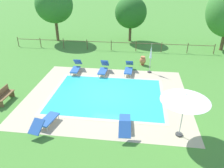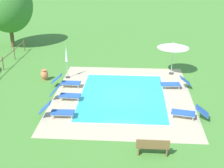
# 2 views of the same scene
# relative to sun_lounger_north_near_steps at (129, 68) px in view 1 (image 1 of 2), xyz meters

# --- Properties ---
(ground_plane) EXTENTS (160.00, 160.00, 0.00)m
(ground_plane) POSITION_rel_sun_lounger_north_near_steps_xyz_m (-1.22, -3.83, -0.38)
(ground_plane) COLOR #478433
(pool_deck_paving) EXTENTS (10.59, 8.74, 0.01)m
(pool_deck_paving) POSITION_rel_sun_lounger_north_near_steps_xyz_m (-1.22, -3.83, -0.37)
(pool_deck_paving) COLOR #BCAD8E
(pool_deck_paving) RESTS_ON ground
(swimming_pool_water) EXTENTS (7.17, 5.33, 0.01)m
(swimming_pool_water) POSITION_rel_sun_lounger_north_near_steps_xyz_m (-1.22, -3.83, -0.37)
(swimming_pool_water) COLOR #2DB7C6
(swimming_pool_water) RESTS_ON ground
(pool_coping_rim) EXTENTS (7.65, 5.81, 0.01)m
(pool_coping_rim) POSITION_rel_sun_lounger_north_near_steps_xyz_m (-1.22, -3.83, -0.37)
(pool_coping_rim) COLOR beige
(pool_coping_rim) RESTS_ON ground
(sun_lounger_north_near_steps) EXTENTS (0.66, 1.99, 0.88)m
(sun_lounger_north_near_steps) POSITION_rel_sun_lounger_north_near_steps_xyz_m (0.00, 0.00, 0.00)
(sun_lounger_north_near_steps) COLOR #2856A8
(sun_lounger_north_near_steps) RESTS_ON ground
(sun_lounger_north_mid) EXTENTS (0.73, 2.03, 0.85)m
(sun_lounger_north_mid) POSITION_rel_sun_lounger_north_near_steps_xyz_m (0.22, -7.28, -0.00)
(sun_lounger_north_mid) COLOR #2856A8
(sun_lounger_north_mid) RESTS_ON ground
(sun_lounger_north_far) EXTENTS (0.68, 1.91, 0.96)m
(sun_lounger_north_far) POSITION_rel_sun_lounger_north_near_steps_xyz_m (-2.03, -0.34, 0.01)
(sun_lounger_north_far) COLOR #2856A8
(sun_lounger_north_far) RESTS_ON ground
(sun_lounger_north_end) EXTENTS (0.99, 2.09, 0.82)m
(sun_lounger_north_end) POSITION_rel_sun_lounger_north_near_steps_xyz_m (-3.95, -7.58, -0.01)
(sun_lounger_north_end) COLOR #2856A8
(sun_lounger_north_end) RESTS_ON ground
(sun_lounger_south_near_corner) EXTENTS (0.67, 1.95, 0.92)m
(sun_lounger_south_near_corner) POSITION_rel_sun_lounger_north_near_steps_xyz_m (-4.30, -0.34, 0.01)
(sun_lounger_south_near_corner) COLOR #2856A8
(sun_lounger_south_near_corner) RESTS_ON ground
(patio_umbrella_open_foreground) EXTENTS (2.31, 2.31, 2.44)m
(patio_umbrella_open_foreground) POSITION_rel_sun_lounger_north_near_steps_xyz_m (2.98, -7.36, 1.83)
(patio_umbrella_open_foreground) COLOR #383838
(patio_umbrella_open_foreground) RESTS_ON ground
(patio_umbrella_closed_row_west) EXTENTS (0.32, 0.32, 2.41)m
(patio_umbrella_closed_row_west) POSITION_rel_sun_lounger_north_near_steps_xyz_m (1.69, 0.28, 1.14)
(patio_umbrella_closed_row_west) COLOR #383838
(patio_umbrella_closed_row_west) RESTS_ON ground
(wooden_bench_lawn_side) EXTENTS (0.45, 1.50, 0.87)m
(wooden_bench_lawn_side) POSITION_rel_sun_lounger_north_near_steps_xyz_m (-7.54, -5.42, 0.09)
(wooden_bench_lawn_side) COLOR brown
(wooden_bench_lawn_side) RESTS_ON ground
(terracotta_urn_near_fence) EXTENTS (0.54, 0.54, 0.79)m
(terracotta_urn_near_fence) POSITION_rel_sun_lounger_north_near_steps_xyz_m (1.12, 1.83, 0.04)
(terracotta_urn_near_fence) COLOR #C67547
(terracotta_urn_near_fence) RESTS_ON ground
(perimeter_fence) EXTENTS (20.72, 0.08, 1.05)m
(perimeter_fence) POSITION_rel_sun_lounger_north_near_steps_xyz_m (-2.16, 5.58, 0.30)
(perimeter_fence) COLOR brown
(perimeter_fence) RESTS_ON ground
(tree_far_west) EXTENTS (3.57, 3.57, 5.04)m
(tree_far_west) POSITION_rel_sun_lounger_north_near_steps_xyz_m (-0.41, 9.26, 2.89)
(tree_far_west) COLOR brown
(tree_far_west) RESTS_ON ground
(tree_centre) EXTENTS (4.18, 4.18, 6.04)m
(tree_centre) POSITION_rel_sun_lounger_north_near_steps_xyz_m (-8.95, 8.35, 3.67)
(tree_centre) COLOR brown
(tree_centre) RESTS_ON ground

